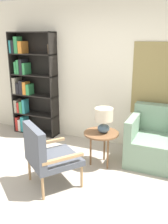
{
  "coord_description": "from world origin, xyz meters",
  "views": [
    {
      "loc": [
        1.62,
        -2.38,
        2.02
      ],
      "look_at": [
        0.15,
        0.97,
        0.9
      ],
      "focal_mm": 40.0,
      "sensor_mm": 36.0,
      "label": 1
    }
  ],
  "objects_px": {
    "side_table": "(101,136)",
    "table_lamp": "(104,118)",
    "bookshelf": "(28,85)",
    "armchair": "(46,153)"
  },
  "relations": [
    {
      "from": "side_table",
      "to": "table_lamp",
      "type": "bearing_deg",
      "value": 23.92
    },
    {
      "from": "armchair",
      "to": "side_table",
      "type": "distance_m",
      "value": 1.0
    },
    {
      "from": "bookshelf",
      "to": "side_table",
      "type": "bearing_deg",
      "value": -21.73
    },
    {
      "from": "table_lamp",
      "to": "bookshelf",
      "type": "bearing_deg",
      "value": 158.94
    },
    {
      "from": "armchair",
      "to": "table_lamp",
      "type": "height_order",
      "value": "table_lamp"
    },
    {
      "from": "bookshelf",
      "to": "armchair",
      "type": "xyz_separation_m",
      "value": [
        1.42,
        -1.64,
        -0.54
      ]
    },
    {
      "from": "bookshelf",
      "to": "table_lamp",
      "type": "bearing_deg",
      "value": -21.06
    },
    {
      "from": "armchair",
      "to": "table_lamp",
      "type": "bearing_deg",
      "value": 60.42
    },
    {
      "from": "side_table",
      "to": "table_lamp",
      "type": "xyz_separation_m",
      "value": [
        0.03,
        0.01,
        0.3
      ]
    },
    {
      "from": "bookshelf",
      "to": "armchair",
      "type": "distance_m",
      "value": 2.24
    }
  ]
}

